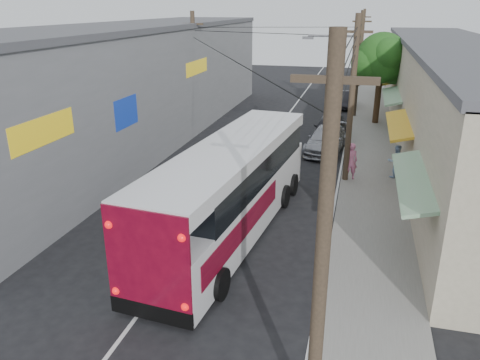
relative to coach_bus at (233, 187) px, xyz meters
The scene contains 13 objects.
ground 6.64m from the coach_bus, 100.92° to the right, with size 120.00×120.00×0.00m, color black.
sidewalk 14.82m from the coach_bus, 68.93° to the left, with size 3.00×80.00×0.12m, color slate.
building_right 18.57m from the coach_bus, 58.13° to the left, with size 7.09×40.00×6.25m.
building_left 15.33m from the coach_bus, 129.62° to the left, with size 7.20×36.00×7.25m.
utility_poles 14.37m from the coach_bus, 82.24° to the left, with size 11.80×45.28×8.00m.
street_tree 20.74m from the coach_bus, 74.00° to the left, with size 4.40×4.00×6.60m.
coach_bus is the anchor object (origin of this frame).
jeepney 3.52m from the coach_bus, behind, with size 2.12×4.59×1.28m, color silver.
parked_suv 12.07m from the coach_bus, 77.48° to the left, with size 2.02×4.96×1.44m, color #94959B.
parked_car_mid 14.68m from the coach_bus, 79.82° to the left, with size 1.88×4.66×1.59m, color #28272D.
parked_car_far 25.54m from the coach_bus, 83.24° to the left, with size 1.45×4.15×1.37m, color black.
pedestrian_near 8.07m from the coach_bus, 58.56° to the left, with size 0.68×0.45×1.87m, color pink.
pedestrian_far 10.02m from the coach_bus, 50.18° to the left, with size 0.82×0.64×1.69m, color #99BADE.
Camera 1 is at (5.63, -9.63, 8.30)m, focal length 35.00 mm.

